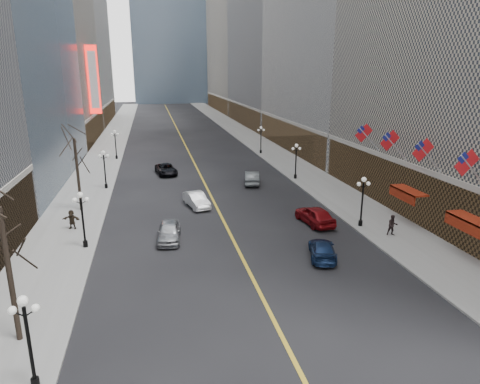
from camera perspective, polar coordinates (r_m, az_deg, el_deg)
name	(u,v)px	position (r m, az deg, el deg)	size (l,w,h in m)	color
sidewalk_east	(267,149)	(77.18, 3.63, 5.74)	(6.00, 230.00, 0.15)	gray
sidewalk_west	(105,155)	(74.90, -17.59, 4.72)	(6.00, 230.00, 0.15)	gray
lane_line	(184,143)	(84.58, -7.44, 6.49)	(0.25, 200.00, 0.02)	gold
bldg_east_c	(292,27)	(115.54, 6.96, 21.02)	(26.60, 40.60, 48.80)	gray
bldg_east_d	(253,17)	(157.46, 1.71, 22.27)	(26.60, 46.60, 62.80)	#B1A793
bldg_west_c	(10,4)	(94.02, -28.30, 21.19)	(26.60, 30.60, 50.80)	#B1A793
streetlamp_east_1	(363,196)	(39.30, 16.03, -0.57)	(1.26, 0.44, 4.52)	black
streetlamp_east_2	(296,157)	(55.36, 7.48, 4.59)	(1.26, 0.44, 4.52)	black
streetlamp_east_3	(261,137)	(72.35, 2.81, 7.35)	(1.26, 0.44, 4.52)	black
streetlamp_west_0	(28,333)	(21.06, -26.46, -16.52)	(1.26, 0.44, 4.52)	black
streetlamp_west_1	(82,214)	(35.38, -20.29, -2.76)	(1.26, 0.44, 4.52)	black
streetlamp_west_2	(104,165)	(52.65, -17.63, 3.39)	(1.26, 0.44, 4.52)	black
streetlamp_west_3	(115,141)	(70.30, -16.29, 6.48)	(1.26, 0.44, 4.52)	black
flag_2	(469,165)	(33.77, 28.17, 3.20)	(2.87, 0.12, 2.87)	#B2B2B7
flag_3	(425,152)	(37.65, 23.40, 4.91)	(2.87, 0.12, 2.87)	#B2B2B7
flag_4	(391,142)	(41.78, 19.53, 6.27)	(2.87, 0.12, 2.87)	#B2B2B7
flag_5	(365,135)	(46.07, 16.35, 7.36)	(2.87, 0.12, 2.87)	#B2B2B7
awning_b	(470,221)	(35.30, 28.29, -3.44)	(1.40, 4.00, 0.93)	maroon
awning_c	(407,192)	(41.40, 21.34, 0.03)	(1.40, 4.00, 0.93)	maroon
theatre_marquee	(93,80)	(83.83, -18.96, 13.95)	(2.00, 0.55, 12.00)	red
tree_west_near	(2,229)	(23.64, -29.12, -4.36)	(3.60, 3.60, 7.92)	#2D231C
tree_west_far	(75,150)	(44.48, -21.12, 5.28)	(3.60, 3.60, 7.92)	#2D231C
car_nb_near	(169,231)	(36.02, -9.44, -5.21)	(1.85, 4.59, 1.56)	#9B9FA3
car_nb_mid	(197,200)	(44.37, -5.82, -1.05)	(1.59, 4.57, 1.50)	white
car_nb_far	(166,169)	(58.91, -9.82, 3.01)	(2.40, 5.20, 1.44)	black
car_sb_near	(322,250)	(32.99, 10.92, -7.54)	(1.84, 4.53, 1.31)	#14274E
car_sb_mid	(315,215)	(39.82, 9.94, -3.05)	(2.01, 4.99, 1.70)	maroon
car_sb_far	(252,178)	(53.08, 1.60, 1.92)	(1.72, 4.93, 1.62)	#4A5052
ped_east_walk	(393,225)	(38.39, 19.68, -4.19)	(0.87, 0.48, 1.79)	black
ped_west_far	(72,219)	(40.44, -21.53, -3.42)	(1.60, 0.46, 1.73)	black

